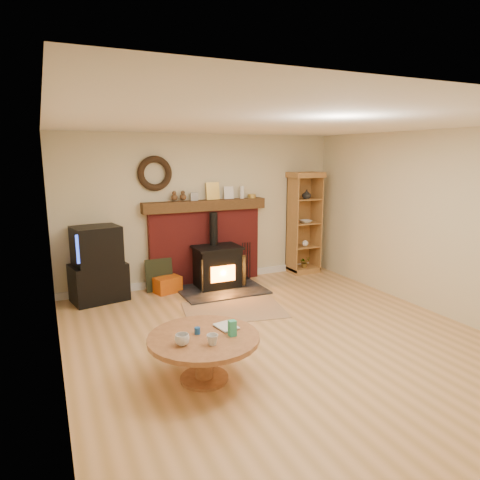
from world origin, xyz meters
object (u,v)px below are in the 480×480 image
tv_unit (98,265)px  coffee_table (204,344)px  curio_cabinet (304,223)px  wood_stove (218,268)px

tv_unit → coffee_table: 3.05m
tv_unit → curio_cabinet: (3.81, 0.09, 0.40)m
tv_unit → coffee_table: size_ratio=1.05×
curio_cabinet → coffee_table: 4.43m
wood_stove → curio_cabinet: (1.89, 0.28, 0.61)m
wood_stove → tv_unit: size_ratio=1.19×
coffee_table → tv_unit: bearing=102.5°
wood_stove → curio_cabinet: bearing=8.5°
tv_unit → coffee_table: bearing=-77.5°
curio_cabinet → wood_stove: bearing=-171.5°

